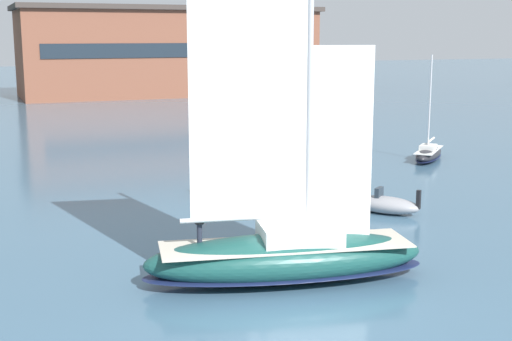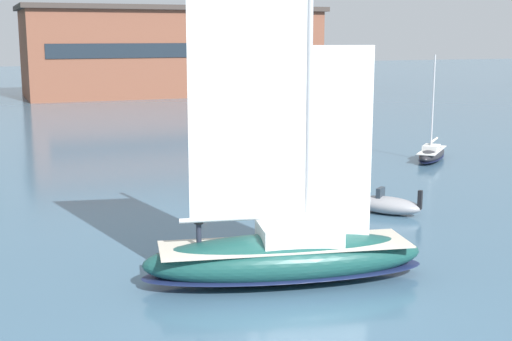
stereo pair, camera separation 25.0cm
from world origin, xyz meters
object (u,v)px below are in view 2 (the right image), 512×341
sailboat_moored_mid_channel (432,153)px  motor_tender (387,205)px  sailboat_main (285,252)px  channel_buoy (205,185)px

sailboat_moored_mid_channel → motor_tender: 17.37m
motor_tender → sailboat_main: bearing=-140.7°
motor_tender → channel_buoy: (-7.69, 7.54, 0.18)m
sailboat_moored_mid_channel → motor_tender: bearing=-133.0°
sailboat_main → sailboat_moored_mid_channel: size_ratio=1.91×
sailboat_main → channel_buoy: sailboat_main is taller
motor_tender → channel_buoy: size_ratio=2.34×
sailboat_moored_mid_channel → channel_buoy: 20.21m
sailboat_main → channel_buoy: (1.60, 15.16, -0.53)m
sailboat_moored_mid_channel → channel_buoy: bearing=-165.2°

